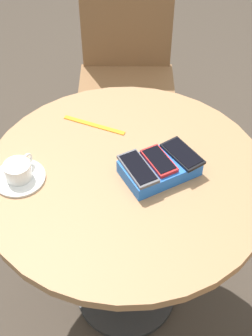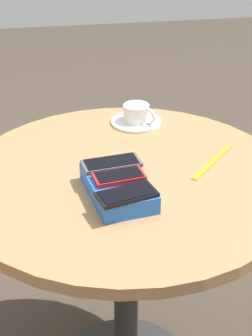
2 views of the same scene
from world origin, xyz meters
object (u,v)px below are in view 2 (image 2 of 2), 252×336
at_px(phone_box, 118,187).
at_px(phone_gray, 111,163).
at_px(phone_red, 119,177).
at_px(lanyard_strap, 213,162).
at_px(saucer, 136,122).
at_px(coffee_cup, 137,113).
at_px(round_table, 126,217).
at_px(phone_black, 127,194).

height_order(phone_box, phone_gray, phone_gray).
xyz_separation_m(phone_red, lanyard_strap, (0.12, -0.27, -0.05)).
relative_size(phone_box, lanyard_strap, 1.07).
height_order(phone_box, saucer, phone_box).
height_order(phone_gray, coffee_cup, coffee_cup).
bearing_deg(phone_box, lanyard_strap, -66.32).
bearing_deg(round_table, phone_red, 160.41).
xyz_separation_m(phone_box, phone_gray, (0.07, 0.01, 0.03)).
distance_m(phone_box, phone_black, 0.08).
bearing_deg(phone_black, coffee_cup, -13.30).
height_order(round_table, lanyard_strap, lanyard_strap).
bearing_deg(saucer, phone_red, 163.81).
bearing_deg(round_table, saucer, -15.15).
relative_size(phone_gray, lanyard_strap, 0.69).
bearing_deg(saucer, phone_black, 166.99).
relative_size(round_table, phone_gray, 5.68).
xyz_separation_m(round_table, coffee_cup, (0.30, -0.08, 0.16)).
height_order(coffee_cup, lanyard_strap, coffee_cup).
height_order(phone_box, lanyard_strap, phone_box).
distance_m(phone_black, coffee_cup, 0.48).
relative_size(phone_box, phone_black, 1.59).
bearing_deg(coffee_cup, phone_box, 163.23).
bearing_deg(saucer, round_table, 164.85).
xyz_separation_m(round_table, lanyard_strap, (0.03, -0.24, 0.13)).
height_order(phone_black, lanyard_strap, phone_black).
bearing_deg(phone_gray, phone_red, -173.18).
xyz_separation_m(phone_gray, coffee_cup, (0.32, -0.12, -0.01)).
bearing_deg(phone_black, phone_gray, 5.31).
bearing_deg(phone_black, saucer, -13.01).
distance_m(phone_red, phone_gray, 0.07).
xyz_separation_m(phone_red, phone_gray, (0.07, 0.01, -0.00)).
bearing_deg(phone_gray, round_table, -61.55).
bearing_deg(phone_box, phone_black, -174.08).
height_order(saucer, coffee_cup, coffee_cup).
relative_size(round_table, saucer, 5.62).
distance_m(phone_box, coffee_cup, 0.41).
distance_m(phone_red, saucer, 0.41).
height_order(phone_box, phone_black, phone_black).
bearing_deg(phone_red, phone_box, 133.37).
height_order(round_table, phone_gray, phone_gray).
relative_size(saucer, coffee_cup, 1.65).
xyz_separation_m(phone_box, phone_black, (-0.07, -0.01, 0.03)).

